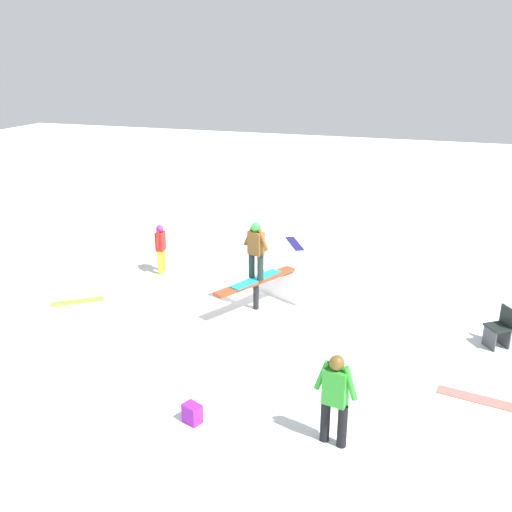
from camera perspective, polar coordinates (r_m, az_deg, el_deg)
ground_plane at (r=13.87m, az=-0.00°, el=-5.28°), size 60.00×60.00×0.00m
rail_feature at (r=13.61m, az=-0.00°, el=-2.83°), size 2.31×1.38×0.76m
snow_kicker_ramp at (r=14.90m, az=4.80°, el=-2.20°), size 2.29×2.16×0.64m
main_rider_on_rail at (r=13.32m, az=-0.00°, el=0.45°), size 1.52×0.87×1.43m
bystander_red at (r=16.02m, az=-9.51°, el=0.97°), size 0.59×0.23×1.40m
bystander_green at (r=9.13m, az=7.93°, el=-13.63°), size 0.30×0.72×1.57m
loose_snowboard_navy at (r=18.50m, az=3.89°, el=1.26°), size 1.34×0.92×0.02m
loose_snowboard_coral at (r=11.25m, az=21.51°, el=-13.21°), size 0.51×1.51×0.02m
loose_snowboard_lime at (r=14.90m, az=-17.39°, el=-4.37°), size 0.99×1.17×0.02m
folding_chair at (r=13.06m, az=23.22°, el=-6.69°), size 0.61×0.61×0.88m
backpack_on_snow at (r=9.95m, az=-6.39°, el=-15.38°), size 0.32×0.36×0.34m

